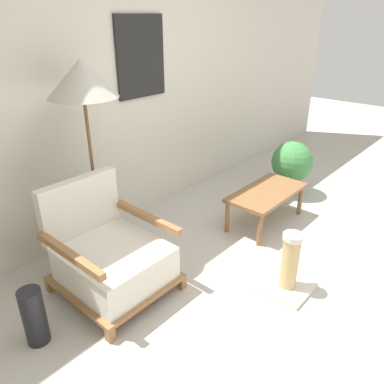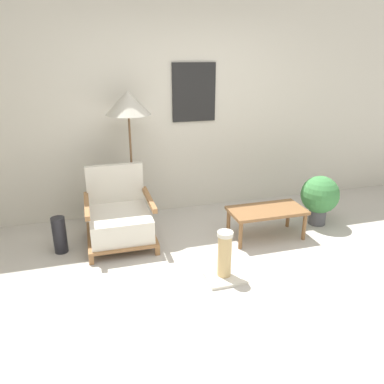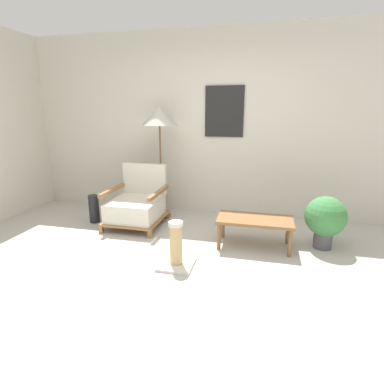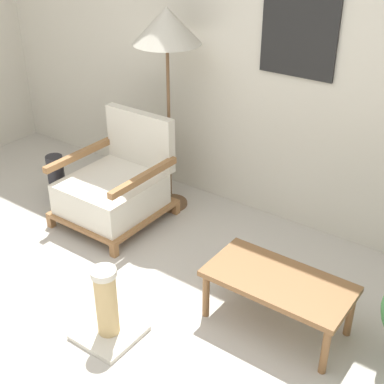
# 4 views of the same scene
# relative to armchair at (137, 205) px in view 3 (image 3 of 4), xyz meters

# --- Properties ---
(ground_plane) EXTENTS (14.00, 14.00, 0.00)m
(ground_plane) POSITION_rel_armchair_xyz_m (0.94, -1.33, -0.29)
(ground_plane) COLOR #B7B2A8
(wall_back) EXTENTS (8.00, 0.09, 2.70)m
(wall_back) POSITION_rel_armchair_xyz_m (0.94, 0.81, 1.06)
(wall_back) COLOR beige
(wall_back) RESTS_ON ground_plane
(armchair) EXTENTS (0.73, 0.79, 0.82)m
(armchair) POSITION_rel_armchair_xyz_m (0.00, 0.00, 0.00)
(armchair) COLOR olive
(armchair) RESTS_ON ground_plane
(floor_lamp) EXTENTS (0.51, 0.51, 1.63)m
(floor_lamp) POSITION_rel_armchair_xyz_m (0.22, 0.42, 1.15)
(floor_lamp) COLOR brown
(floor_lamp) RESTS_ON ground_plane
(coffee_table) EXTENTS (0.86, 0.44, 0.35)m
(coffee_table) POSITION_rel_armchair_xyz_m (1.63, -0.35, 0.02)
(coffee_table) COLOR brown
(coffee_table) RESTS_ON ground_plane
(vase) EXTENTS (0.14, 0.14, 0.40)m
(vase) POSITION_rel_armchair_xyz_m (-0.64, -0.06, -0.09)
(vase) COLOR black
(vase) RESTS_ON ground_plane
(potted_plant) EXTENTS (0.46, 0.46, 0.62)m
(potted_plant) POSITION_rel_armchair_xyz_m (2.41, -0.20, 0.08)
(potted_plant) COLOR #4C4C51
(potted_plant) RESTS_ON ground_plane
(scratching_post) EXTENTS (0.35, 0.35, 0.48)m
(scratching_post) POSITION_rel_armchair_xyz_m (0.87, -1.01, -0.11)
(scratching_post) COLOR beige
(scratching_post) RESTS_ON ground_plane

